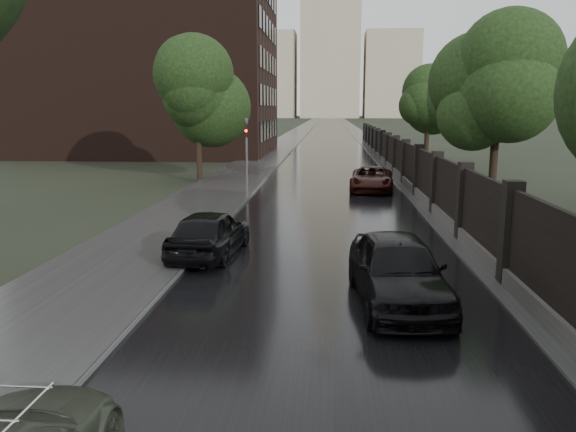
{
  "coord_description": "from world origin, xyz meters",
  "views": [
    {
      "loc": [
        -0.01,
        -4.21,
        4.44
      ],
      "look_at": [
        -1.13,
        11.19,
        1.5
      ],
      "focal_mm": 35.0,
      "sensor_mm": 36.0,
      "label": 1
    }
  ],
  "objects_px": {
    "tree_right_b": "(498,98)",
    "car_right_near": "(397,270)",
    "car_right_far": "(372,179)",
    "hatchback_left": "(210,233)",
    "tree_right_c": "(428,103)",
    "traffic_light": "(247,149)",
    "tree_left_far": "(197,96)"
  },
  "relations": [
    {
      "from": "hatchback_left",
      "to": "car_right_near",
      "type": "bearing_deg",
      "value": 148.28
    },
    {
      "from": "tree_left_far",
      "to": "tree_right_b",
      "type": "distance_m",
      "value": 17.45
    },
    {
      "from": "traffic_light",
      "to": "hatchback_left",
      "type": "distance_m",
      "value": 12.85
    },
    {
      "from": "tree_left_far",
      "to": "hatchback_left",
      "type": "xyz_separation_m",
      "value": [
        4.4,
        -17.73,
        -4.5
      ]
    },
    {
      "from": "car_right_far",
      "to": "tree_right_c",
      "type": "bearing_deg",
      "value": 73.81
    },
    {
      "from": "traffic_light",
      "to": "car_right_near",
      "type": "distance_m",
      "value": 17.72
    },
    {
      "from": "tree_right_c",
      "to": "car_right_near",
      "type": "height_order",
      "value": "tree_right_c"
    },
    {
      "from": "tree_right_b",
      "to": "tree_right_c",
      "type": "xyz_separation_m",
      "value": [
        0.0,
        18.0,
        0.0
      ]
    },
    {
      "from": "hatchback_left",
      "to": "traffic_light",
      "type": "bearing_deg",
      "value": -81.62
    },
    {
      "from": "hatchback_left",
      "to": "car_right_far",
      "type": "distance_m",
      "value": 15.67
    },
    {
      "from": "tree_left_far",
      "to": "car_right_near",
      "type": "height_order",
      "value": "tree_left_far"
    },
    {
      "from": "car_right_far",
      "to": "tree_left_far",
      "type": "bearing_deg",
      "value": 167.62
    },
    {
      "from": "tree_left_far",
      "to": "hatchback_left",
      "type": "height_order",
      "value": "tree_left_far"
    },
    {
      "from": "tree_left_far",
      "to": "tree_right_b",
      "type": "xyz_separation_m",
      "value": [
        15.5,
        -8.0,
        -0.29
      ]
    },
    {
      "from": "tree_right_c",
      "to": "car_right_far",
      "type": "relative_size",
      "value": 1.43
    },
    {
      "from": "tree_left_far",
      "to": "car_right_near",
      "type": "distance_m",
      "value": 24.09
    },
    {
      "from": "tree_right_b",
      "to": "hatchback_left",
      "type": "height_order",
      "value": "tree_right_b"
    },
    {
      "from": "hatchback_left",
      "to": "tree_right_c",
      "type": "bearing_deg",
      "value": -106.58
    },
    {
      "from": "tree_left_far",
      "to": "car_right_far",
      "type": "relative_size",
      "value": 1.51
    },
    {
      "from": "tree_right_c",
      "to": "tree_left_far",
      "type": "bearing_deg",
      "value": -147.17
    },
    {
      "from": "hatchback_left",
      "to": "tree_right_b",
      "type": "bearing_deg",
      "value": -133.53
    },
    {
      "from": "hatchback_left",
      "to": "car_right_near",
      "type": "xyz_separation_m",
      "value": [
        5.2,
        -3.91,
        0.08
      ]
    },
    {
      "from": "tree_right_b",
      "to": "car_right_near",
      "type": "distance_m",
      "value": 15.43
    },
    {
      "from": "tree_right_c",
      "to": "hatchback_left",
      "type": "xyz_separation_m",
      "value": [
        -11.1,
        -27.73,
        -4.21
      ]
    },
    {
      "from": "car_right_far",
      "to": "tree_right_b",
      "type": "bearing_deg",
      "value": -37.8
    },
    {
      "from": "tree_left_far",
      "to": "tree_right_c",
      "type": "height_order",
      "value": "tree_left_far"
    },
    {
      "from": "tree_left_far",
      "to": "tree_right_c",
      "type": "relative_size",
      "value": 1.05
    },
    {
      "from": "traffic_light",
      "to": "car_right_far",
      "type": "bearing_deg",
      "value": 14.8
    },
    {
      "from": "car_right_far",
      "to": "traffic_light",
      "type": "bearing_deg",
      "value": -160.2
    },
    {
      "from": "tree_left_far",
      "to": "tree_right_c",
      "type": "bearing_deg",
      "value": 32.83
    },
    {
      "from": "traffic_light",
      "to": "car_right_near",
      "type": "bearing_deg",
      "value": -70.48
    },
    {
      "from": "tree_right_b",
      "to": "traffic_light",
      "type": "height_order",
      "value": "tree_right_b"
    }
  ]
}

